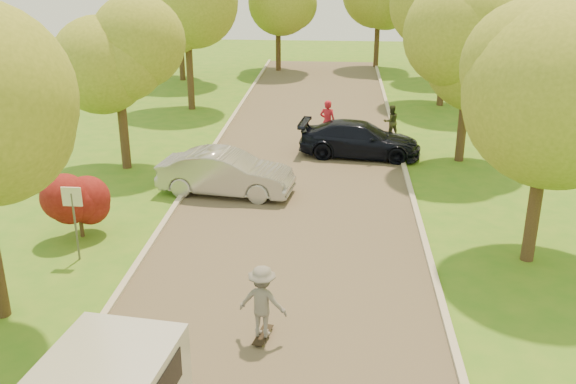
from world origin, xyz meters
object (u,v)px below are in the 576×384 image
(silver_sedan, at_px, (226,173))
(person_olive, at_px, (391,121))
(longboard, at_px, (263,335))
(person_striped, at_px, (327,122))
(skateboarder, at_px, (262,301))
(dark_sedan, at_px, (360,139))
(street_sign, at_px, (73,208))

(silver_sedan, height_order, person_olive, silver_sedan)
(silver_sedan, relative_size, longboard, 5.29)
(person_striped, bearing_deg, longboard, 99.69)
(silver_sedan, relative_size, skateboarder, 2.81)
(dark_sedan, relative_size, skateboarder, 2.98)
(street_sign, bearing_deg, person_olive, 54.11)
(longboard, xyz_separation_m, person_olive, (3.97, 16.76, 0.66))
(dark_sedan, height_order, person_striped, person_striped)
(silver_sedan, distance_m, person_striped, 7.55)
(street_sign, height_order, person_olive, street_sign)
(silver_sedan, bearing_deg, skateboarder, -157.47)
(silver_sedan, relative_size, dark_sedan, 0.94)
(street_sign, distance_m, dark_sedan, 13.11)
(skateboarder, xyz_separation_m, person_olive, (3.97, 16.76, -0.20))
(dark_sedan, height_order, longboard, dark_sedan)
(silver_sedan, xyz_separation_m, person_striped, (3.43, 6.73, 0.19))
(silver_sedan, xyz_separation_m, dark_sedan, (4.84, 4.82, -0.05))
(street_sign, distance_m, longboard, 6.78)
(street_sign, xyz_separation_m, skateboarder, (5.63, -3.49, -0.61))
(silver_sedan, xyz_separation_m, person_olive, (6.34, 7.82, -0.03))
(street_sign, xyz_separation_m, dark_sedan, (8.10, 10.27, -0.83))
(silver_sedan, distance_m, person_olive, 10.06)
(silver_sedan, relative_size, person_striped, 2.46)
(person_striped, bearing_deg, dark_sedan, 139.89)
(silver_sedan, bearing_deg, person_striped, -19.33)
(person_striped, relative_size, person_olive, 1.28)
(longboard, bearing_deg, person_olive, -92.15)
(silver_sedan, distance_m, dark_sedan, 6.83)
(dark_sedan, bearing_deg, person_striped, 42.74)
(person_olive, bearing_deg, silver_sedan, 29.46)
(silver_sedan, height_order, skateboarder, skateboarder)
(street_sign, distance_m, person_olive, 16.40)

